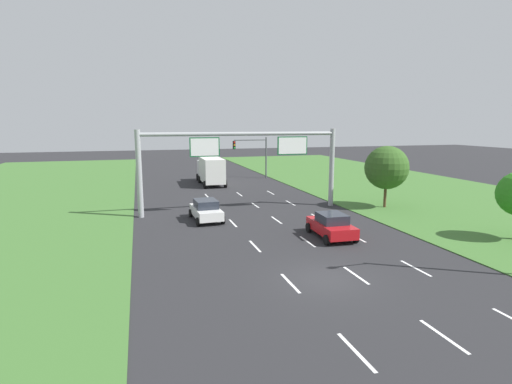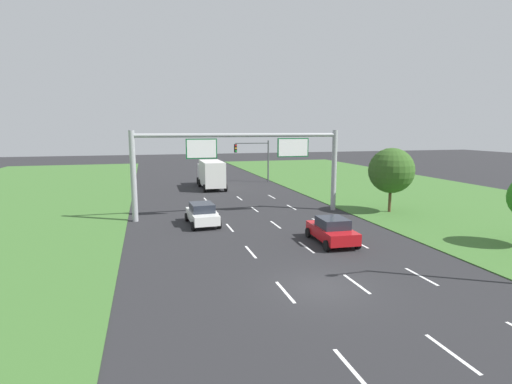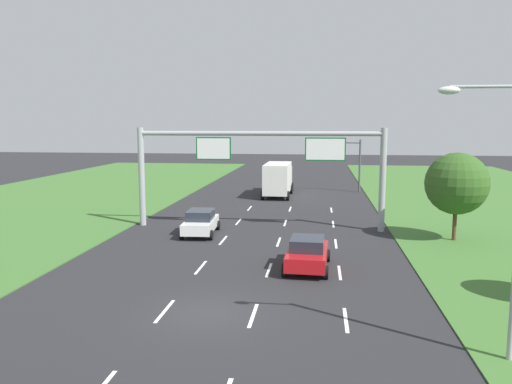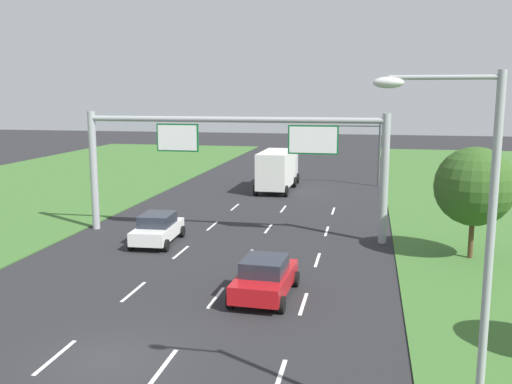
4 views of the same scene
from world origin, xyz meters
The scene contains 11 objects.
ground_plane centered at (0.00, 0.00, 0.00)m, with size 200.00×200.00×0.00m, color #262628.
lane_dashes_inner_left centered at (-1.75, 3.00, 0.00)m, with size 0.14×44.40×0.01m.
lane_dashes_inner_right centered at (1.75, 3.00, 0.00)m, with size 0.14×44.40×0.01m.
lane_dashes_slip centered at (5.25, 3.00, 0.00)m, with size 0.14×44.40×0.01m.
car_near_red centered at (3.65, 6.46, 0.81)m, with size 2.36×4.25×1.62m.
car_lead_silver centered at (-3.54, 13.46, 0.83)m, with size 2.29×4.25×1.63m.
box_truck centered at (0.07, 32.02, 1.79)m, with size 2.77×8.23×3.33m.
sign_gantry centered at (0.17, 15.95, 4.87)m, with size 17.24×0.44×7.00m.
traffic_light_mast centered at (6.49, 35.52, 3.87)m, with size 4.76×0.49×5.60m.
street_lamp centered at (9.71, -2.66, 5.08)m, with size 2.61×0.32×8.50m.
roadside_tree_mid centered at (12.59, 13.67, 3.61)m, with size 3.83×3.83×5.53m.
Camera 3 is at (4.16, -18.10, 7.30)m, focal length 35.00 mm.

